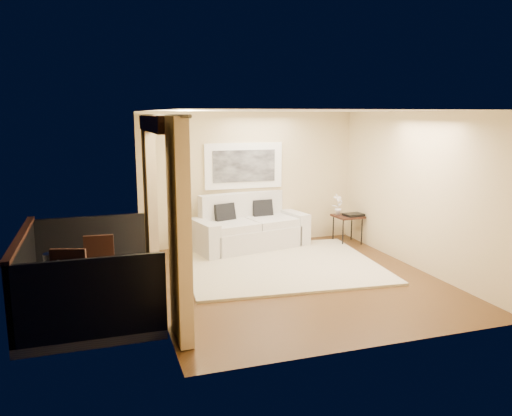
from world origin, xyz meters
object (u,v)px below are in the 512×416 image
balcony_chair_near (67,284)px  bistro_table (66,275)px  sofa (249,229)px  orchid (338,204)px  ice_bucket (51,261)px  balcony_chair_far (100,261)px  side_table (348,218)px

balcony_chair_near → bistro_table: bearing=112.2°
bistro_table → balcony_chair_near: (0.03, -0.31, -0.03)m
sofa → balcony_chair_near: (-3.26, -3.00, 0.21)m
orchid → ice_bucket: 5.93m
orchid → bistro_table: 5.80m
sofa → ice_bucket: size_ratio=12.03×
sofa → bistro_table: size_ratio=3.42×
balcony_chair_far → ice_bucket: bearing=52.8°
sofa → bistro_table: (-3.29, -2.68, 0.24)m
balcony_chair_near → balcony_chair_far: bearing=85.3°
sofa → ice_bucket: bearing=-154.8°
orchid → ice_bucket: bearing=-155.0°
orchid → balcony_chair_far: bearing=-159.0°
orchid → balcony_chair_near: 5.92m
balcony_chair_near → sofa: bearing=59.0°
bistro_table → orchid: bearing=26.2°
balcony_chair_far → balcony_chair_near: 1.12m
bistro_table → balcony_chair_far: balcony_chair_far is taller
balcony_chair_far → side_table: bearing=-156.3°
balcony_chair_far → balcony_chair_near: balcony_chair_near is taller
orchid → bistro_table: size_ratio=0.62×
side_table → balcony_chair_far: 5.22m
ice_bucket → balcony_chair_far: bearing=48.1°
sofa → balcony_chair_far: bearing=-157.6°
sofa → bistro_table: 4.26m
side_table → ice_bucket: bearing=-156.8°
sofa → side_table: size_ratio=4.09×
orchid → balcony_chair_far: size_ratio=0.46×
bistro_table → ice_bucket: (-0.17, 0.05, 0.18)m
sofa → orchid: 1.96m
side_table → orchid: size_ratio=1.34×
side_table → balcony_chair_near: (-5.34, -2.74, 0.06)m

